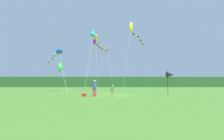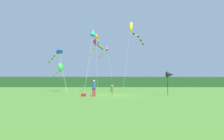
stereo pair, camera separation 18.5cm
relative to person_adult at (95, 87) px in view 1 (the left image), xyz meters
name	(u,v)px [view 1 (the left image)]	position (x,y,z in m)	size (l,w,h in m)	color
ground_plane	(113,95)	(2.12, 2.06, -1.02)	(120.00, 120.00, 0.00)	#4C842D
distant_treeline	(110,82)	(2.12, 47.06, 1.04)	(108.00, 3.97, 4.12)	#234C23
person_adult	(95,87)	(0.00, 0.00, 0.00)	(0.40, 0.40, 1.83)	#B23338
person_child	(113,90)	(2.01, 0.30, -0.31)	(0.28, 0.28, 1.27)	olive
cooler_box	(84,95)	(-1.17, 0.15, -0.86)	(0.50, 0.39, 0.32)	red
banner_flag_pole	(170,75)	(9.26, 1.87, 1.49)	(0.90, 0.70, 3.09)	black
kite_orange	(95,39)	(-1.42, 17.35, 10.41)	(1.90, 11.36, 12.47)	#B2B2B2
kite_magenta	(95,42)	(-1.46, 17.84, 9.86)	(4.30, 6.02, 11.88)	#B2B2B2
kite_cyan	(95,36)	(-0.68, 7.80, 8.25)	(3.15, 9.29, 10.30)	#B2B2B2
kite_blue	(58,50)	(-6.63, 7.66, 5.79)	(5.64, 7.58, 7.76)	#B2B2B2
kite_green	(60,68)	(-7.24, 10.85, 3.28)	(4.50, 4.37, 5.31)	#B2B2B2
kite_yellow	(133,30)	(5.78, 8.56, 9.49)	(5.15, 7.66, 11.80)	#B2B2B2
kite_rainbow	(105,50)	(0.78, 18.59, 8.28)	(3.77, 9.08, 10.17)	#B2B2B2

